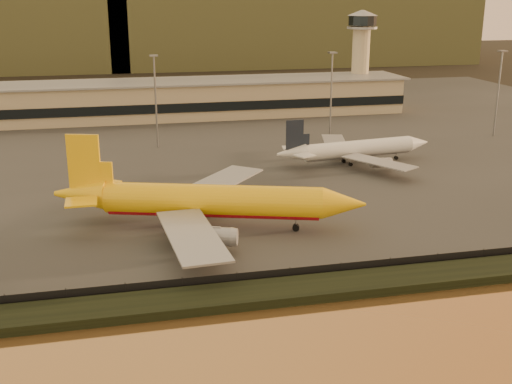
% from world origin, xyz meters
% --- Properties ---
extents(ground, '(900.00, 900.00, 0.00)m').
position_xyz_m(ground, '(0.00, 0.00, 0.00)').
color(ground, black).
rests_on(ground, ground).
extents(embankment, '(320.00, 7.00, 1.40)m').
position_xyz_m(embankment, '(0.00, -17.00, 0.70)').
color(embankment, black).
rests_on(embankment, ground).
extents(tarmac, '(320.00, 220.00, 0.20)m').
position_xyz_m(tarmac, '(0.00, 95.00, 0.10)').
color(tarmac, '#2D2D2D').
rests_on(tarmac, ground).
extents(perimeter_fence, '(300.00, 0.05, 2.20)m').
position_xyz_m(perimeter_fence, '(0.00, -13.00, 1.30)').
color(perimeter_fence, black).
rests_on(perimeter_fence, tarmac).
extents(terminal_building, '(202.00, 25.00, 12.60)m').
position_xyz_m(terminal_building, '(-14.52, 125.55, 6.25)').
color(terminal_building, '#C2B287').
rests_on(terminal_building, tarmac).
extents(control_tower, '(11.20, 11.20, 35.50)m').
position_xyz_m(control_tower, '(70.00, 131.00, 21.66)').
color(control_tower, '#C2B287').
rests_on(control_tower, tarmac).
extents(apron_light_masts, '(152.20, 12.20, 25.40)m').
position_xyz_m(apron_light_masts, '(15.00, 75.00, 15.70)').
color(apron_light_masts, slate).
rests_on(apron_light_masts, tarmac).
extents(distant_hills, '(470.00, 160.00, 70.00)m').
position_xyz_m(distant_hills, '(-20.74, 340.00, 31.39)').
color(distant_hills, brown).
rests_on(distant_hills, ground).
extents(dhl_cargo_jet, '(55.85, 53.24, 17.07)m').
position_xyz_m(dhl_cargo_jet, '(-6.30, 12.53, 5.30)').
color(dhl_cargo_jet, yellow).
rests_on(dhl_cargo_jet, tarmac).
extents(white_narrowbody_jet, '(42.78, 41.41, 12.29)m').
position_xyz_m(white_narrowbody_jet, '(37.19, 50.48, 3.87)').
color(white_narrowbody_jet, silver).
rests_on(white_narrowbody_jet, tarmac).
extents(gse_vehicle_yellow, '(3.90, 2.54, 1.62)m').
position_xyz_m(gse_vehicle_yellow, '(3.75, 30.20, 1.01)').
color(gse_vehicle_yellow, yellow).
rests_on(gse_vehicle_yellow, tarmac).
extents(gse_vehicle_white, '(4.62, 3.20, 1.90)m').
position_xyz_m(gse_vehicle_white, '(-9.48, 33.26, 1.15)').
color(gse_vehicle_white, silver).
rests_on(gse_vehicle_white, tarmac).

